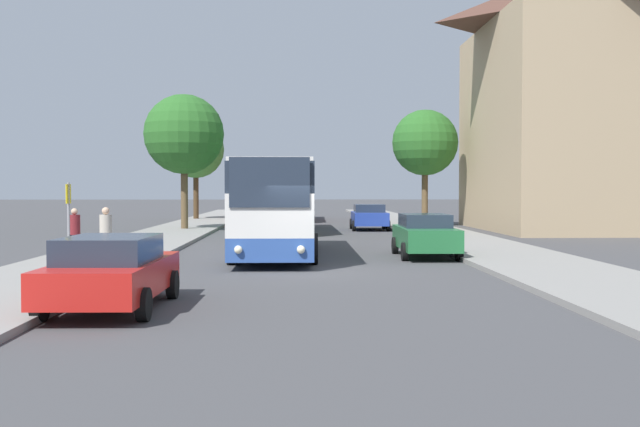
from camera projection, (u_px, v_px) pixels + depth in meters
ground_plane at (311, 270)px, 22.11m from camera, size 300.00×300.00×0.00m
sidewalk_left at (72, 268)px, 21.88m from camera, size 4.00×120.00×0.15m
sidewalk_right at (545, 267)px, 22.33m from camera, size 4.00×120.00×0.15m
building_right_background at (611, 91)px, 43.57m from camera, size 14.74×14.01×16.19m
bus_front at (276, 206)px, 26.96m from camera, size 2.91×11.21×3.34m
bus_middle at (285, 199)px, 42.33m from camera, size 2.87×11.57×3.47m
bus_rear at (285, 196)px, 56.70m from camera, size 3.08×11.60×3.56m
parked_car_left_curb at (112, 271)px, 14.86m from camera, size 2.14×4.61×1.47m
parked_car_right_near at (425, 234)px, 26.36m from camera, size 2.07×4.52×1.52m
parked_car_right_far at (369, 216)px, 43.78m from camera, size 2.21×4.14×1.51m
bus_stop_sign at (69, 213)px, 23.08m from camera, size 0.08×0.45×2.45m
pedestrian_waiting_near at (106, 236)px, 21.98m from camera, size 0.36×0.36×1.72m
pedestrian_waiting_far at (75, 233)px, 24.11m from camera, size 0.36×0.36×1.63m
tree_left_near at (184, 135)px, 42.51m from camera, size 4.54×4.54×7.64m
tree_left_far at (196, 150)px, 56.80m from camera, size 4.31×4.31×7.40m
tree_right_near at (425, 143)px, 47.96m from camera, size 4.23×4.23×7.35m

